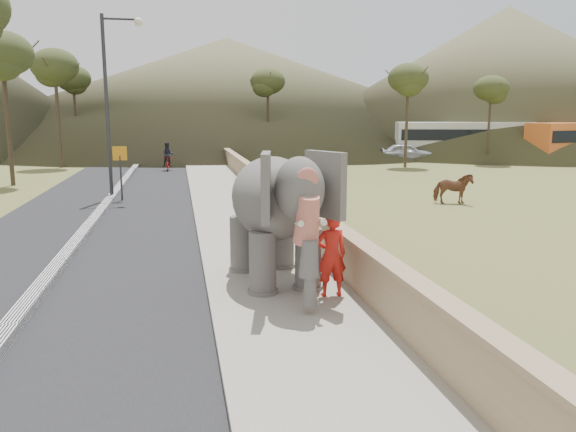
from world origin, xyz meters
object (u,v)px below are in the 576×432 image
Objects in this scene: cow at (453,189)px; motorcyclist at (168,160)px; elephant_and_man at (274,216)px; lamppost at (113,89)px.

motorcyclist is (-12.12, 16.73, 0.09)m from cow.
elephant_and_man is at bearing -84.19° from motorcyclist.
lamppost is at bearing 92.52° from cow.
lamppost reaches higher than motorcyclist.
cow is 0.81× the size of motorcyclist.
lamppost is 5.08× the size of cow.
cow is 20.66m from motorcyclist.
elephant_and_man is (-9.40, -9.91, 0.92)m from cow.
lamppost reaches higher than cow.
elephant_and_man is at bearing 155.59° from cow.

